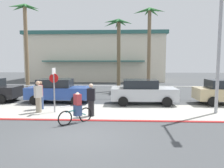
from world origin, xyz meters
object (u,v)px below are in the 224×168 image
palm_tree_3 (149,30)px  pedestrian_1 (91,101)px  stop_sign_bike_lane (54,84)px  car_silver_2 (143,92)px  palm_tree_2 (118,38)px  car_blue_1 (58,91)px  pedestrian_2 (38,98)px  palm_tree_1 (26,29)px  cyclist_teal_0 (77,109)px  streetlight_curb (222,36)px  pedestrian_0 (41,96)px

palm_tree_3 → pedestrian_1: (-4.34, -10.99, -5.27)m
stop_sign_bike_lane → car_silver_2: (5.28, 2.69, -0.81)m
palm_tree_2 → pedestrian_1: 11.30m
car_blue_1 → car_silver_2: same height
palm_tree_3 → pedestrian_2: 13.75m
pedestrian_2 → stop_sign_bike_lane: bearing=3.9°
palm_tree_1 → palm_tree_2: palm_tree_1 is taller
stop_sign_bike_lane → palm_tree_2: bearing=70.1°
stop_sign_bike_lane → cyclist_teal_0: bearing=-49.9°
palm_tree_2 → pedestrian_1: palm_tree_2 is taller
stop_sign_bike_lane → streetlight_curb: (9.17, -0.00, 2.60)m
cyclist_teal_0 → stop_sign_bike_lane: bearing=130.1°
palm_tree_3 → pedestrian_0: bearing=-129.0°
streetlight_curb → palm_tree_1: bearing=148.4°
car_blue_1 → car_silver_2: 5.96m
streetlight_curb → car_blue_1: streetlight_curb is taller
palm_tree_2 → pedestrian_2: (-4.37, -9.63, -4.39)m
car_blue_1 → pedestrian_2: pedestrian_2 is taller
pedestrian_0 → palm_tree_3: bearing=51.0°
car_silver_2 → pedestrian_1: bearing=-131.6°
car_blue_1 → pedestrian_0: (-0.42, -2.21, -0.06)m
cyclist_teal_0 → pedestrian_0: (-2.82, 2.82, 0.12)m
stop_sign_bike_lane → palm_tree_1: size_ratio=0.30×
stop_sign_bike_lane → car_blue_1: size_ratio=0.58×
palm_tree_2 → cyclist_teal_0: (-1.73, -11.62, -4.55)m
pedestrian_1 → cyclist_teal_0: bearing=-111.1°
palm_tree_1 → cyclist_teal_0: (7.35, -11.15, -5.41)m
palm_tree_1 → car_silver_2: palm_tree_1 is taller
palm_tree_3 → car_blue_1: bearing=-134.9°
palm_tree_3 → cyclist_teal_0: size_ratio=5.53×
cyclist_teal_0 → pedestrian_2: (-2.63, 1.99, 0.16)m
palm_tree_2 → pedestrian_1: size_ratio=4.03×
palm_tree_1 → palm_tree_2: size_ratio=1.20×
cyclist_teal_0 → pedestrian_0: size_ratio=0.86×
cyclist_teal_0 → pedestrian_0: pedestrian_0 is taller
palm_tree_1 → palm_tree_2: (9.08, 0.47, -0.86)m
stop_sign_bike_lane → pedestrian_2: stop_sign_bike_lane is taller
streetlight_curb → pedestrian_2: 10.64m
car_silver_2 → palm_tree_2: bearing=104.9°
pedestrian_0 → pedestrian_1: 3.65m
streetlight_curb → cyclist_teal_0: bearing=-164.6°
pedestrian_0 → pedestrian_2: bearing=-77.2°
palm_tree_1 → palm_tree_2: 9.14m
stop_sign_bike_lane → pedestrian_1: stop_sign_bike_lane is taller
palm_tree_1 → pedestrian_1: size_ratio=4.83×
stop_sign_bike_lane → car_blue_1: stop_sign_bike_lane is taller
streetlight_curb → pedestrian_0: (-10.26, 0.77, -3.47)m
palm_tree_1 → pedestrian_1: bearing=-51.5°
car_silver_2 → pedestrian_0: pedestrian_0 is taller
palm_tree_2 → pedestrian_2: bearing=-114.4°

